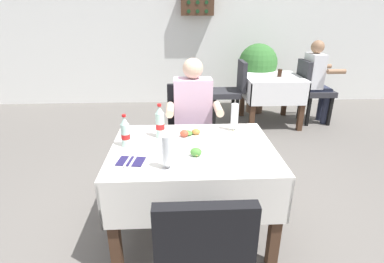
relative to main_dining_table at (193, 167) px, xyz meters
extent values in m
plane|color=#66605B|center=(-0.10, -0.08, -0.58)|extent=(11.00, 11.00, 0.00)
cube|color=white|center=(-0.10, 3.70, 1.01)|extent=(11.00, 0.12, 3.18)
cube|color=white|center=(0.00, 0.00, 0.16)|extent=(1.18, 0.91, 0.02)
cube|color=white|center=(0.00, -0.45, -0.01)|extent=(1.18, 0.02, 0.32)
cube|color=white|center=(0.00, 0.45, -0.01)|extent=(1.18, 0.02, 0.32)
cube|color=white|center=(-0.58, 0.00, -0.01)|extent=(0.02, 0.91, 0.32)
cube|color=white|center=(0.58, 0.00, -0.01)|extent=(0.02, 0.91, 0.32)
cube|color=#472D1E|center=(-0.53, -0.39, -0.22)|extent=(0.07, 0.07, 0.72)
cube|color=#472D1E|center=(0.53, -0.39, -0.22)|extent=(0.07, 0.07, 0.72)
cube|color=#472D1E|center=(-0.53, 0.39, -0.22)|extent=(0.07, 0.07, 0.72)
cube|color=#472D1E|center=(0.53, 0.39, -0.22)|extent=(0.07, 0.07, 0.72)
cube|color=black|center=(0.00, 0.75, -0.09)|extent=(0.44, 0.44, 0.08)
cube|color=black|center=(0.00, 1.00, 0.17)|extent=(0.42, 0.06, 0.44)
cube|color=black|center=(-0.17, 0.58, -0.35)|extent=(0.04, 0.04, 0.45)
cube|color=black|center=(0.17, 0.58, -0.35)|extent=(0.04, 0.04, 0.45)
cube|color=black|center=(-0.17, 0.92, -0.35)|extent=(0.04, 0.04, 0.45)
cube|color=black|center=(0.17, 0.92, -0.35)|extent=(0.04, 0.04, 0.45)
cube|color=black|center=(0.00, -0.75, -0.09)|extent=(0.44, 0.44, 0.08)
cube|color=black|center=(0.00, -1.00, 0.17)|extent=(0.42, 0.06, 0.44)
cylinder|color=#282D42|center=(-0.04, 0.55, -0.35)|extent=(0.10, 0.10, 0.45)
cylinder|color=#282D42|center=(0.12, 0.55, -0.35)|extent=(0.10, 0.10, 0.45)
cube|color=#282D42|center=(0.04, 0.71, -0.07)|extent=(0.34, 0.36, 0.12)
cube|color=silver|center=(0.04, 0.79, 0.24)|extent=(0.36, 0.20, 0.50)
sphere|color=beige|center=(0.04, 0.79, 0.59)|extent=(0.19, 0.19, 0.19)
cylinder|color=beige|center=(-0.17, 0.56, 0.27)|extent=(0.07, 0.26, 0.07)
cylinder|color=beige|center=(0.26, 0.56, 0.27)|extent=(0.07, 0.26, 0.07)
cube|color=white|center=(0.01, -0.15, 0.17)|extent=(0.23, 0.23, 0.01)
ellipsoid|color=#4C8E38|center=(0.01, -0.17, 0.21)|extent=(0.09, 0.08, 0.06)
ellipsoid|color=gold|center=(0.02, -0.16, 0.20)|extent=(0.06, 0.09, 0.05)
cube|color=white|center=(-0.03, 0.21, 0.17)|extent=(0.25, 0.25, 0.01)
ellipsoid|color=#B77A38|center=(0.04, 0.20, 0.20)|extent=(0.08, 0.08, 0.04)
ellipsoid|color=#4C8E38|center=(-0.03, 0.20, 0.19)|extent=(0.12, 0.12, 0.03)
ellipsoid|color=#C14C33|center=(-0.06, 0.16, 0.21)|extent=(0.09, 0.09, 0.05)
cylinder|color=white|center=(0.36, 0.30, 0.17)|extent=(0.07, 0.07, 0.01)
cylinder|color=white|center=(0.36, 0.30, 0.19)|extent=(0.02, 0.02, 0.03)
cylinder|color=white|center=(0.36, 0.30, 0.30)|extent=(0.06, 0.06, 0.19)
cylinder|color=gold|center=(0.36, 0.30, 0.27)|extent=(0.06, 0.06, 0.13)
cylinder|color=white|center=(-0.17, -0.31, 0.17)|extent=(0.07, 0.07, 0.01)
cylinder|color=white|center=(-0.17, -0.31, 0.19)|extent=(0.02, 0.02, 0.03)
cylinder|color=white|center=(-0.17, -0.31, 0.30)|extent=(0.06, 0.06, 0.19)
cylinder|color=black|center=(-0.17, -0.31, 0.25)|extent=(0.06, 0.06, 0.10)
cylinder|color=silver|center=(-0.48, 0.04, 0.25)|extent=(0.06, 0.06, 0.17)
cylinder|color=red|center=(-0.48, 0.04, 0.24)|extent=(0.06, 0.06, 0.04)
cone|color=silver|center=(-0.48, 0.04, 0.36)|extent=(0.06, 0.06, 0.05)
cylinder|color=red|center=(-0.48, 0.04, 0.40)|extent=(0.03, 0.03, 0.02)
cylinder|color=silver|center=(-0.24, 0.20, 0.26)|extent=(0.07, 0.07, 0.20)
cylinder|color=red|center=(-0.24, 0.20, 0.25)|extent=(0.07, 0.07, 0.04)
cone|color=silver|center=(-0.24, 0.20, 0.39)|extent=(0.06, 0.06, 0.05)
cylinder|color=red|center=(-0.24, 0.20, 0.43)|extent=(0.03, 0.03, 0.02)
cube|color=#231E4C|center=(-0.42, -0.21, 0.17)|extent=(0.19, 0.15, 0.01)
cube|color=silver|center=(-0.43, -0.20, 0.18)|extent=(0.04, 0.19, 0.01)
cube|color=silver|center=(-0.40, -0.21, 0.18)|extent=(0.04, 0.19, 0.01)
cube|color=white|center=(1.33, 2.43, 0.16)|extent=(0.84, 0.83, 0.02)
cube|color=white|center=(1.33, 2.02, -0.01)|extent=(0.84, 0.02, 0.32)
cube|color=white|center=(1.33, 2.83, -0.01)|extent=(0.84, 0.02, 0.32)
cube|color=white|center=(0.92, 2.43, -0.01)|extent=(0.02, 0.83, 0.32)
cube|color=white|center=(1.74, 2.43, -0.01)|extent=(0.02, 0.83, 0.32)
cube|color=#472D1E|center=(0.97, 2.07, -0.22)|extent=(0.07, 0.07, 0.72)
cube|color=#472D1E|center=(1.69, 2.07, -0.22)|extent=(0.07, 0.07, 0.72)
cube|color=#472D1E|center=(0.97, 2.78, -0.22)|extent=(0.07, 0.07, 0.72)
cube|color=#472D1E|center=(1.69, 2.78, -0.22)|extent=(0.07, 0.07, 0.72)
cube|color=#2D2D33|center=(0.61, 2.43, -0.09)|extent=(0.44, 0.44, 0.08)
cube|color=#2D2D33|center=(0.86, 2.43, 0.17)|extent=(0.06, 0.42, 0.44)
cube|color=black|center=(0.44, 2.60, -0.35)|extent=(0.04, 0.04, 0.45)
cube|color=black|center=(0.44, 2.26, -0.35)|extent=(0.04, 0.04, 0.45)
cube|color=black|center=(0.78, 2.60, -0.35)|extent=(0.04, 0.04, 0.45)
cube|color=black|center=(0.78, 2.26, -0.35)|extent=(0.04, 0.04, 0.45)
cube|color=#2D2D33|center=(2.05, 2.43, -0.09)|extent=(0.44, 0.44, 0.08)
cube|color=#2D2D33|center=(1.80, 2.43, 0.17)|extent=(0.06, 0.42, 0.44)
cube|color=black|center=(2.22, 2.26, -0.35)|extent=(0.04, 0.04, 0.45)
cube|color=black|center=(2.22, 2.60, -0.35)|extent=(0.04, 0.04, 0.45)
cube|color=black|center=(1.88, 2.26, -0.35)|extent=(0.04, 0.04, 0.45)
cube|color=black|center=(1.88, 2.60, -0.35)|extent=(0.04, 0.04, 0.45)
cylinder|color=#282D42|center=(2.19, 2.35, -0.35)|extent=(0.10, 0.10, 0.45)
cylinder|color=#282D42|center=(2.19, 2.51, -0.35)|extent=(0.10, 0.10, 0.45)
cube|color=#282D42|center=(2.03, 2.43, -0.07)|extent=(0.36, 0.34, 0.12)
cube|color=silver|center=(1.95, 2.43, 0.24)|extent=(0.20, 0.36, 0.50)
sphere|color=#997051|center=(1.95, 2.43, 0.59)|extent=(0.19, 0.19, 0.19)
cylinder|color=#997051|center=(2.18, 2.21, 0.27)|extent=(0.26, 0.07, 0.07)
cylinder|color=#997051|center=(2.18, 2.64, 0.27)|extent=(0.26, 0.07, 0.07)
cylinder|color=black|center=(1.42, 2.39, 0.22)|extent=(0.06, 0.06, 0.11)
cylinder|color=brown|center=(1.24, 2.99, -0.44)|extent=(0.28, 0.28, 0.28)
cylinder|color=brown|center=(1.24, 2.99, -0.14)|extent=(0.05, 0.05, 0.31)
sphere|color=#387533|center=(1.24, 2.99, 0.27)|extent=(0.63, 0.63, 0.63)
cube|color=#472D1E|center=(0.26, 3.54, 1.21)|extent=(0.56, 0.20, 0.42)
cylinder|color=#193D1E|center=(0.11, 3.50, 1.07)|extent=(0.06, 0.14, 0.06)
cylinder|color=#193D1E|center=(0.26, 3.50, 1.07)|extent=(0.06, 0.14, 0.06)
cylinder|color=#193D1E|center=(0.41, 3.50, 1.07)|extent=(0.06, 0.14, 0.06)
cylinder|color=#193D1E|center=(0.11, 3.50, 1.21)|extent=(0.06, 0.14, 0.06)
cylinder|color=#193D1E|center=(0.26, 3.50, 1.21)|extent=(0.06, 0.14, 0.06)
cylinder|color=#193D1E|center=(0.41, 3.50, 1.21)|extent=(0.06, 0.14, 0.06)
camera|label=1|loc=(-0.10, -1.94, 1.08)|focal=27.67mm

